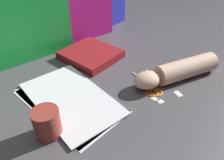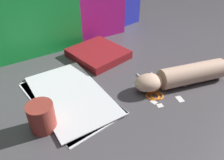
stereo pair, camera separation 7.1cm
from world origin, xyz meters
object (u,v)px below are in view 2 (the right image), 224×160
(book_closed, at_px, (98,54))
(mug, at_px, (42,117))
(hand_forearm, at_px, (182,76))
(paper_stack, at_px, (70,96))
(scissors, at_px, (152,89))

(book_closed, bearing_deg, mug, -146.53)
(mug, bearing_deg, book_closed, 33.47)
(book_closed, bearing_deg, hand_forearm, -71.01)
(book_closed, height_order, mug, mug)
(hand_forearm, xyz_separation_m, mug, (-0.48, 0.11, 0.01))
(paper_stack, xyz_separation_m, book_closed, (0.23, 0.16, 0.01))
(scissors, relative_size, mug, 1.98)
(paper_stack, bearing_deg, scissors, -31.05)
(paper_stack, xyz_separation_m, mug, (-0.12, -0.07, 0.04))
(scissors, bearing_deg, hand_forearm, -18.79)
(paper_stack, relative_size, mug, 4.51)
(book_closed, bearing_deg, scissors, -88.10)
(book_closed, bearing_deg, paper_stack, -144.96)
(book_closed, relative_size, scissors, 1.41)
(book_closed, xyz_separation_m, hand_forearm, (0.12, -0.35, 0.02))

